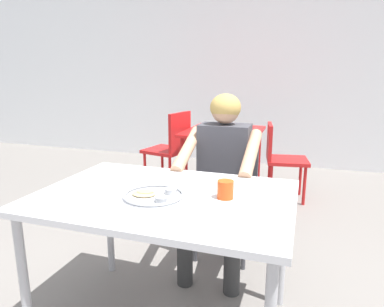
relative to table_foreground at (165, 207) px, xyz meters
name	(u,v)px	position (x,y,z in m)	size (l,w,h in m)	color
back_wall	(269,44)	(0.08, 3.61, 1.03)	(12.00, 0.12, 3.40)	white
table_foreground	(165,207)	(0.00, 0.00, 0.00)	(1.23, 0.85, 0.74)	silver
thali_tray	(154,195)	(-0.03, -0.06, 0.08)	(0.29, 0.29, 0.03)	#B7BABF
drinking_cup	(225,189)	(0.29, 0.03, 0.12)	(0.08, 0.08, 0.09)	#D84C19
chair_foreground	(227,188)	(0.12, 0.90, -0.19)	(0.43, 0.42, 0.82)	#3F3F44
diner_foreground	(221,167)	(0.12, 0.68, 0.04)	(0.49, 0.55, 1.18)	#303030
table_background_red	(224,138)	(-0.21, 2.15, -0.05)	(0.80, 0.89, 0.71)	red
chair_red_left	(172,145)	(-0.79, 2.09, -0.16)	(0.51, 0.50, 0.89)	red
chair_red_right	(280,156)	(0.40, 2.14, -0.20)	(0.47, 0.44, 0.80)	red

